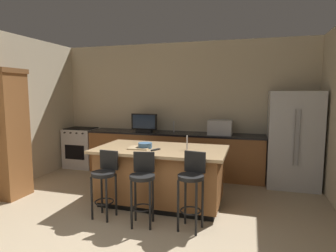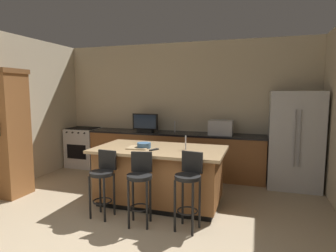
{
  "view_description": "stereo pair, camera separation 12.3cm",
  "coord_description": "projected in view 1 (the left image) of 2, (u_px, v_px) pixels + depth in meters",
  "views": [
    {
      "loc": [
        1.5,
        -2.12,
        1.79
      ],
      "look_at": [
        0.01,
        2.91,
        1.16
      ],
      "focal_mm": 30.17,
      "sensor_mm": 36.0,
      "label": 1
    },
    {
      "loc": [
        1.62,
        -2.09,
        1.79
      ],
      "look_at": [
        0.01,
        2.91,
        1.16
      ],
      "focal_mm": 30.17,
      "sensor_mm": 36.0,
      "label": 2
    }
  ],
  "objects": [
    {
      "name": "bar_stool_left",
      "position": [
        105.0,
        178.0,
        4.03
      ],
      "size": [
        0.34,
        0.35,
        0.95
      ],
      "rotation": [
        0.0,
        0.0,
        -0.08
      ],
      "color": "black",
      "rests_on": "ground_plane"
    },
    {
      "name": "cabinet_tower",
      "position": [
        4.0,
        131.0,
        4.79
      ],
      "size": [
        0.69,
        0.56,
        2.18
      ],
      "color": "brown",
      "rests_on": "ground_plane"
    },
    {
      "name": "fruit_bowl",
      "position": [
        145.0,
        145.0,
        4.48
      ],
      "size": [
        0.22,
        0.22,
        0.08
      ],
      "primitive_type": "cylinder",
      "color": "#3F668C",
      "rests_on": "kitchen_island"
    },
    {
      "name": "sink_faucet_island",
      "position": [
        187.0,
        143.0,
        4.36
      ],
      "size": [
        0.02,
        0.02,
        0.22
      ],
      "primitive_type": "cylinder",
      "color": "#B2B2B7",
      "rests_on": "kitchen_island"
    },
    {
      "name": "cutting_board",
      "position": [
        139.0,
        148.0,
        4.46
      ],
      "size": [
        0.35,
        0.31,
        0.02
      ],
      "primitive_type": "cube",
      "rotation": [
        0.0,
        0.0,
        0.1
      ],
      "color": "tan",
      "rests_on": "kitchen_island"
    },
    {
      "name": "range_oven",
      "position": [
        82.0,
        148.0,
        6.79
      ],
      "size": [
        0.72,
        0.63,
        0.95
      ],
      "color": "#B7BABF",
      "rests_on": "ground_plane"
    },
    {
      "name": "counter_back",
      "position": [
        173.0,
        154.0,
        6.15
      ],
      "size": [
        3.83,
        0.62,
        0.93
      ],
      "color": "brown",
      "rests_on": "ground_plane"
    },
    {
      "name": "bar_stool_right",
      "position": [
        192.0,
        183.0,
        3.67
      ],
      "size": [
        0.34,
        0.36,
        1.02
      ],
      "rotation": [
        0.0,
        0.0,
        -0.16
      ],
      "color": "black",
      "rests_on": "ground_plane"
    },
    {
      "name": "kitchen_island",
      "position": [
        161.0,
        175.0,
        4.55
      ],
      "size": [
        2.06,
        1.13,
        0.91
      ],
      "color": "black",
      "rests_on": "ground_plane"
    },
    {
      "name": "tv_remote",
      "position": [
        156.0,
        150.0,
        4.31
      ],
      "size": [
        0.11,
        0.17,
        0.02
      ],
      "primitive_type": "cube",
      "rotation": [
        0.0,
        0.0,
        -0.43
      ],
      "color": "black",
      "rests_on": "kitchen_island"
    },
    {
      "name": "refrigerator",
      "position": [
        293.0,
        139.0,
        5.35
      ],
      "size": [
        0.92,
        0.81,
        1.82
      ],
      "color": "#B7BABF",
      "rests_on": "ground_plane"
    },
    {
      "name": "tv_monitor",
      "position": [
        144.0,
        123.0,
        6.21
      ],
      "size": [
        0.59,
        0.16,
        0.4
      ],
      "color": "black",
      "rests_on": "counter_back"
    },
    {
      "name": "wall_back",
      "position": [
        182.0,
        108.0,
        6.37
      ],
      "size": [
        6.11,
        0.12,
        2.88
      ],
      "primitive_type": "cube",
      "color": "beige",
      "rests_on": "ground_plane"
    },
    {
      "name": "cell_phone",
      "position": [
        143.0,
        148.0,
        4.49
      ],
      "size": [
        0.1,
        0.16,
        0.01
      ],
      "primitive_type": "cube",
      "rotation": [
        0.0,
        0.0,
        -0.21
      ],
      "color": "black",
      "rests_on": "kitchen_island"
    },
    {
      "name": "bar_stool_center",
      "position": [
        143.0,
        182.0,
        3.8
      ],
      "size": [
        0.34,
        0.36,
        0.98
      ],
      "rotation": [
        0.0,
        0.0,
        0.19
      ],
      "color": "black",
      "rests_on": "ground_plane"
    },
    {
      "name": "sink_faucet_back",
      "position": [
        174.0,
        127.0,
        6.18
      ],
      "size": [
        0.02,
        0.02,
        0.24
      ],
      "primitive_type": "cylinder",
      "color": "#B2B2B7",
      "rests_on": "counter_back"
    },
    {
      "name": "wall_left",
      "position": [
        7.0,
        111.0,
        5.23
      ],
      "size": [
        0.12,
        4.48,
        2.88
      ],
      "primitive_type": "cube",
      "color": "beige",
      "rests_on": "ground_plane"
    },
    {
      "name": "microwave",
      "position": [
        220.0,
        127.0,
        5.8
      ],
      "size": [
        0.48,
        0.36,
        0.3
      ],
      "primitive_type": "cube",
      "color": "#B7BABF",
      "rests_on": "counter_back"
    }
  ]
}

